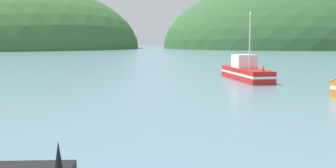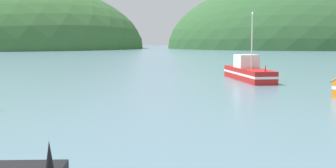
# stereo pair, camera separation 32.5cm
# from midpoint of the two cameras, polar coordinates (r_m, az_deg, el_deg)

# --- Properties ---
(hill_mid_right) EXTENTS (127.88, 102.31, 65.90)m
(hill_mid_right) POSITION_cam_midpoint_polar(r_m,az_deg,el_deg) (213.90, 17.49, 4.62)
(hill_mid_right) COLOR #2D562D
(hill_mid_right) RESTS_ON ground
(fishing_boat_red) EXTENTS (4.04, 10.67, 6.96)m
(fishing_boat_red) POSITION_cam_midpoint_polar(r_m,az_deg,el_deg) (44.60, 10.97, 1.64)
(fishing_boat_red) COLOR red
(fishing_boat_red) RESTS_ON ground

